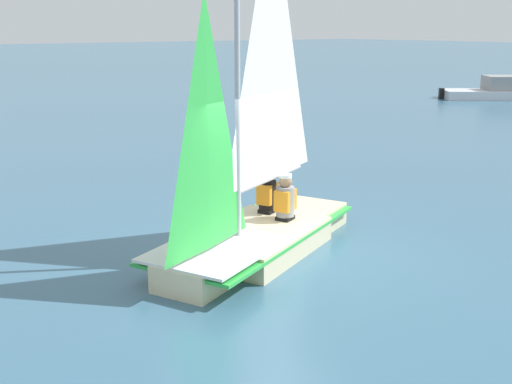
{
  "coord_description": "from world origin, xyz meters",
  "views": [
    {
      "loc": [
        -5.85,
        -7.79,
        3.51
      ],
      "look_at": [
        0.0,
        0.0,
        0.99
      ],
      "focal_mm": 45.0,
      "sensor_mm": 36.0,
      "label": 1
    }
  ],
  "objects": [
    {
      "name": "motorboat_distant",
      "position": [
        23.11,
        10.73,
        0.39
      ],
      "size": [
        5.19,
        4.67,
        1.13
      ],
      "rotation": [
        0.0,
        0.0,
        5.62
      ],
      "color": "silver",
      "rests_on": "ground_plane"
    },
    {
      "name": "sailor_crew",
      "position": [
        0.71,
        0.61,
        0.62
      ],
      "size": [
        0.42,
        0.39,
        1.16
      ],
      "rotation": [
        0.0,
        0.0,
        3.55
      ],
      "color": "black",
      "rests_on": "ground_plane"
    },
    {
      "name": "ground_plane",
      "position": [
        0.0,
        0.0,
        0.0
      ],
      "size": [
        260.0,
        260.0,
        0.0
      ],
      "primitive_type": "plane",
      "color": "#38607A"
    },
    {
      "name": "sailboat_main",
      "position": [
        0.01,
        0.0,
        0.77
      ],
      "size": [
        4.54,
        3.17,
        5.61
      ],
      "rotation": [
        0.0,
        0.0,
        3.55
      ],
      "color": "beige",
      "rests_on": "ground_plane"
    },
    {
      "name": "sailor_helm",
      "position": [
        0.68,
        0.09,
        0.63
      ],
      "size": [
        0.42,
        0.39,
        1.16
      ],
      "rotation": [
        0.0,
        0.0,
        3.55
      ],
      "color": "black",
      "rests_on": "ground_plane"
    }
  ]
}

